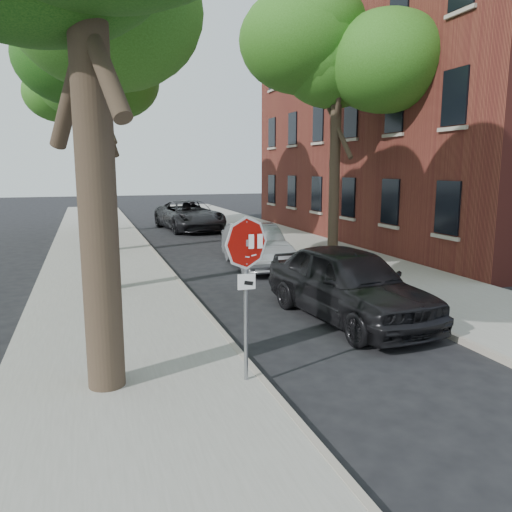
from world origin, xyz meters
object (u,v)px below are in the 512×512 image
Objects in this scene: car_a at (348,283)px; car_b at (256,246)px; stop_sign at (246,267)px; tree_far at (85,94)px; tree_right at (336,64)px; apartment_building at (445,81)px; tree_mid_b at (92,48)px; tree_mid_a at (88,2)px; car_d at (189,215)px.

car_a is 1.10× the size of car_b.
tree_far is (-2.02, 21.14, 5.26)m from stop_sign.
tree_right is 1.87× the size of car_a.
apartment_building is 1.95× the size of tree_mid_b.
tree_mid_a is 1.06× the size of tree_far.
apartment_building is 4.46× the size of car_b.
apartment_building is 4.04× the size of car_a.
tree_right is 10.34m from car_a.
car_b is at bearing 84.35° from car_a.
tree_mid_b is at bearing 139.62° from car_b.
car_d is at bearing -5.08° from tree_far.
tree_right reaches higher than car_d.
car_a is (5.02, -11.43, -7.15)m from tree_mid_b.
apartment_building is at bearing -0.43° from tree_mid_b.
car_d is (-3.48, 10.54, -6.38)m from tree_right.
tree_mid_a reaches higher than stop_sign.
tree_mid_b is at bearing 88.37° from tree_mid_a.
stop_sign is 0.27× the size of tree_mid_a.
tree_far is 1.87× the size of car_a.
car_b is at bearing -166.20° from tree_right.
tree_mid_b is 2.29× the size of car_b.
car_b is (3.30, 9.31, -1.20)m from stop_sign.
tree_far is 1.55× the size of car_d.
apartment_building reaches higher than tree_mid_a.
car_b is at bearing -43.94° from tree_mid_b.
car_b is at bearing 22.51° from tree_mid_a.
stop_sign is at bearing -74.93° from tree_mid_a.
tree_far is at bearing 168.96° from car_d.
tree_right is at bearing 19.19° from tree_mid_a.
tree_mid_a is at bearing -153.93° from car_b.
tree_far is (-0.30, 6.99, -0.78)m from tree_mid_b.
car_d is (-0.10, 17.95, -0.02)m from car_a.
tree_right is (8.70, -11.00, 0.00)m from tree_far.
car_d is at bearing 149.97° from apartment_building.
apartment_building is 3.36× the size of car_d.
tree_mid_a reaches higher than tree_far.
car_b is (-11.40, -4.72, -6.91)m from apartment_building.
car_a is (-11.40, -11.30, -6.80)m from apartment_building.
car_d is at bearing 84.66° from car_a.
tree_mid_a is 2.17× the size of car_b.
tree_right is at bearing -51.66° from tree_far.
car_d is at bearing 69.25° from tree_mid_a.
apartment_building is 14.14m from car_b.
tree_mid_a is at bearing -91.63° from tree_mid_b.
tree_far is at bearing 100.47° from car_a.
tree_mid_b is 2.07× the size of car_a.
tree_far is at bearing 95.46° from stop_sign.
car_a is at bearing -95.65° from car_d.
tree_mid_a reaches higher than car_a.
tree_mid_a is 0.95× the size of tree_mid_b.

